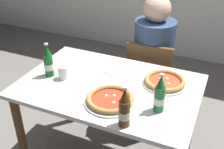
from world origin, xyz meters
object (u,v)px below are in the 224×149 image
object	(u,v)px
paper_cup	(63,72)
beer_bottle_center	(48,62)
dining_table_main	(109,98)
beer_bottle_left	(160,96)
chair_behind_table	(150,79)
pizza_margherita_near	(110,99)
beer_bottle_right	(124,110)
diner_seated	(152,66)
napkin_with_cutlery	(118,69)
pizza_marinara_far	(165,81)

from	to	relation	value
paper_cup	beer_bottle_center	bearing A→B (deg)	-177.97
dining_table_main	beer_bottle_left	distance (m)	0.46
chair_behind_table	beer_bottle_center	xyz separation A→B (m)	(-0.56, -0.67, 0.37)
pizza_margherita_near	beer_bottle_right	world-z (taller)	beer_bottle_right
beer_bottle_left	paper_cup	size ratio (longest dim) A/B	2.60
beer_bottle_right	diner_seated	bearing A→B (deg)	97.32
beer_bottle_center	diner_seated	bearing A→B (deg)	52.57
beer_bottle_center	beer_bottle_right	world-z (taller)	same
dining_table_main	napkin_with_cutlery	size ratio (longest dim) A/B	5.10
beer_bottle_left	beer_bottle_right	size ratio (longest dim) A/B	1.00
diner_seated	paper_cup	size ratio (longest dim) A/B	12.73
diner_seated	pizza_margherita_near	distance (m)	0.86
pizza_margherita_near	beer_bottle_right	bearing A→B (deg)	-45.80
pizza_marinara_far	paper_cup	bearing A→B (deg)	-162.08
beer_bottle_left	beer_bottle_center	xyz separation A→B (m)	(-0.82, 0.08, 0.00)
chair_behind_table	pizza_marinara_far	distance (m)	0.58
diner_seated	paper_cup	world-z (taller)	diner_seated
dining_table_main	paper_cup	size ratio (longest dim) A/B	12.63
chair_behind_table	beer_bottle_left	bearing A→B (deg)	105.96
chair_behind_table	pizza_marinara_far	xyz separation A→B (m)	(0.22, -0.45, 0.29)
chair_behind_table	paper_cup	world-z (taller)	chair_behind_table
chair_behind_table	beer_bottle_center	bearing A→B (deg)	47.20
dining_table_main	napkin_with_cutlery	bearing A→B (deg)	96.55
chair_behind_table	pizza_margherita_near	size ratio (longest dim) A/B	2.66
pizza_margherita_near	beer_bottle_center	world-z (taller)	beer_bottle_center
chair_behind_table	beer_bottle_center	size ratio (longest dim) A/B	3.44
chair_behind_table	beer_bottle_right	size ratio (longest dim) A/B	3.44
chair_behind_table	napkin_with_cutlery	distance (m)	0.51
chair_behind_table	pizza_margherita_near	distance (m)	0.84
diner_seated	pizza_margherita_near	size ratio (longest dim) A/B	3.79
diner_seated	beer_bottle_right	world-z (taller)	diner_seated
pizza_marinara_far	napkin_with_cutlery	size ratio (longest dim) A/B	1.27
beer_bottle_center	paper_cup	world-z (taller)	beer_bottle_center
chair_behind_table	paper_cup	bearing A→B (deg)	53.34
pizza_margherita_near	beer_bottle_left	xyz separation A→B (m)	(0.29, 0.04, 0.08)
diner_seated	beer_bottle_left	size ratio (longest dim) A/B	4.89
paper_cup	chair_behind_table	bearing A→B (deg)	56.50
beer_bottle_left	paper_cup	distance (m)	0.71
pizza_margherita_near	beer_bottle_center	size ratio (longest dim) A/B	1.29
beer_bottle_center	napkin_with_cutlery	xyz separation A→B (m)	(0.41, 0.27, -0.10)
beer_bottle_left	napkin_with_cutlery	bearing A→B (deg)	139.31
pizza_marinara_far	paper_cup	world-z (taller)	paper_cup
diner_seated	beer_bottle_right	bearing A→B (deg)	-82.68
dining_table_main	pizza_marinara_far	world-z (taller)	pizza_marinara_far
napkin_with_cutlery	diner_seated	bearing A→B (deg)	72.64
beer_bottle_right	paper_cup	xyz separation A→B (m)	(-0.57, 0.29, -0.06)
pizza_marinara_far	beer_bottle_right	xyz separation A→B (m)	(-0.10, -0.50, 0.08)
dining_table_main	beer_bottle_center	world-z (taller)	beer_bottle_center
chair_behind_table	pizza_margherita_near	xyz separation A→B (m)	(-0.03, -0.79, 0.29)
pizza_marinara_far	beer_bottle_center	distance (m)	0.81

